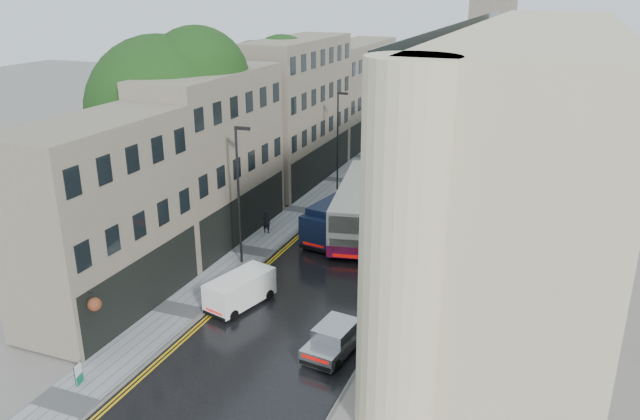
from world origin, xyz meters
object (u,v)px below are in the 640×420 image
Objects in this scene: silver_hatchback at (306,347)px; lamp_post_far at (338,142)px; estate_sign at (78,374)px; pedestrian at (266,222)px; tree_far at (258,111)px; navy_van at (307,226)px; cream_bus at (335,222)px; lamp_post_near at (239,197)px; tree_near at (164,136)px; white_van at (211,296)px; white_lorry at (417,173)px.

lamp_post_far is (-7.30, 24.13, 3.42)m from silver_hatchback.
estate_sign is at bearing -140.57° from silver_hatchback.
lamp_post_far is (1.22, 10.88, 3.26)m from pedestrian.
tree_far is 2.24× the size of navy_van.
cream_bus is 1.43× the size of lamp_post_near.
tree_near is at bearing -112.13° from lamp_post_far.
lamp_post_far is at bearing 1.77° from tree_far.
tree_far is at bearing 108.61° from lamp_post_near.
tree_far reaches higher than lamp_post_far.
lamp_post_near is at bearing 76.11° from estate_sign.
navy_van is at bearing 119.85° from silver_hatchback.
cream_bus is 11.13m from white_van.
tree_far is at bearing 124.15° from cream_bus.
silver_hatchback is at bearing -86.25° from cream_bus.
silver_hatchback is 4.30× the size of estate_sign.
lamp_post_far is at bearing 84.11° from lamp_post_near.
silver_hatchback is 2.44× the size of pedestrian.
silver_hatchback is at bearing -66.34° from lamp_post_far.
lamp_post_far is at bearing 107.25° from white_van.
white_van is at bearing -45.99° from tree_near.
tree_near reaches higher than lamp_post_near.
tree_far is 7.32m from lamp_post_far.
white_lorry is 1.08× the size of lamp_post_far.
lamp_post_far is (0.51, 15.80, -0.19)m from lamp_post_near.
estate_sign is at bearing -96.35° from lamp_post_near.
navy_van is at bearing 52.27° from lamp_post_near.
cream_bus is 13.57× the size of estate_sign.
silver_hatchback is 0.97× the size of white_van.
white_lorry is at bearing 61.47° from lamp_post_near.
estate_sign is at bearing -89.30° from white_van.
tree_near is 18.48m from estate_sign.
cream_bus is 11.92m from lamp_post_far.
white_van reaches higher than pedestrian.
lamp_post_far is at bearing 114.10° from silver_hatchback.
lamp_post_far is (-3.84, 11.01, 2.49)m from cream_bus.
cream_bus is at bearing 11.21° from tree_near.
tree_near is 11.06m from navy_van.
white_lorry is 13.52m from pedestrian.
estate_sign is at bearing -85.24° from lamp_post_far.
white_van is (-2.95, -10.70, -0.75)m from cream_bus.
lamp_post_near reaches higher than cream_bus.
white_lorry is (2.85, 11.01, 0.64)m from cream_bus.
cream_bus is at bearing 34.58° from navy_van.
tree_far is at bearing 128.17° from silver_hatchback.
lamp_post_near is at bearing -85.02° from lamp_post_far.
lamp_post_far is at bearing 61.04° from tree_near.
estate_sign is (-1.95, -7.68, -0.35)m from white_van.
lamp_post_far reaches higher than white_lorry.
tree_near is 1.64× the size of lamp_post_near.
silver_hatchback is (14.61, -10.92, -6.21)m from tree_near.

